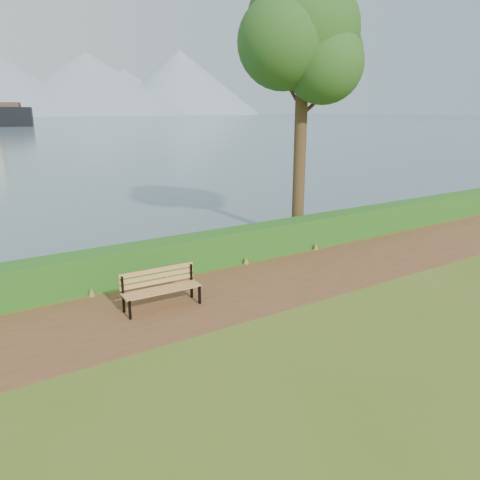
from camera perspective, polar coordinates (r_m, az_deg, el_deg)
ground at (r=12.20m, az=-0.18°, el=-6.84°), size 140.00×140.00×0.00m
path at (r=12.43m, az=-0.94°, el=-6.37°), size 40.00×3.40×0.01m
hedge at (r=14.16m, az=-5.91°, el=-1.55°), size 32.00×0.85×1.00m
bench at (r=11.53m, az=-9.69°, el=-5.52°), size 1.92×0.64×0.95m
tree at (r=17.10m, az=7.77°, el=23.25°), size 4.85×4.02×9.37m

